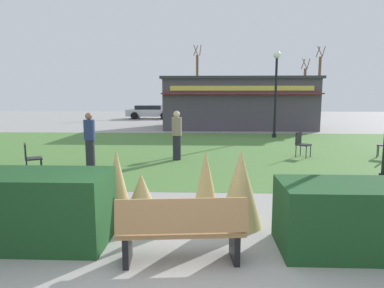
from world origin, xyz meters
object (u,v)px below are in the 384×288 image
Objects in this scene: cafe_chair_center at (30,156)px; person_strolling at (177,135)px; food_kiosk at (237,103)px; parked_car_west_slot at (150,112)px; park_bench at (181,230)px; tree_left_bg at (304,90)px; lamppost_far at (276,84)px; cafe_chair_west at (301,142)px; tree_center_bg at (197,83)px; person_standing at (90,139)px; tree_right_bg at (319,84)px.

cafe_chair_center is 4.60m from person_strolling.
food_kiosk is 2.28× the size of parked_car_west_slot.
tree_left_bg reaches higher than park_bench.
lamppost_far is 15.75m from parked_car_west_slot.
cafe_chair_west is (1.33, -10.80, -1.13)m from food_kiosk.
parked_car_west_slot reaches higher than cafe_chair_west.
tree_center_bg reaches higher than cafe_chair_west.
tree_right_bg reaches higher than person_standing.
tree_center_bg is (-4.39, 26.11, 2.84)m from cafe_chair_west.
park_bench is 35.49m from tree_right_bg.
person_strolling reaches higher than parked_car_west_slot.
tree_left_bg is at bearing 0.91° from tree_center_bg.
person_strolling is at bearing -113.53° from tree_left_bg.
food_kiosk reaches higher than person_standing.
person_standing is at bearing -119.91° from tree_right_bg.
tree_center_bg is at bearing 99.55° from cafe_chair_west.
parked_car_west_slot is at bearing 110.33° from person_standing.
parked_car_west_slot is at bearing 123.40° from lamppost_far.
lamppost_far is at bearing 62.72° from person_standing.
parked_car_west_slot is (-8.46, 18.60, 0.12)m from cafe_chair_west.
parked_car_west_slot is 18.37m from tree_right_bg.
person_strolling is 0.24× the size of tree_right_bg.
person_standing is at bearing 39.57° from cafe_chair_center.
tree_right_bg is at bearing 55.45° from food_kiosk.
park_bench is 1.03× the size of person_strolling.
cafe_chair_center is at bearing -134.64° from lamppost_far.
food_kiosk is 13.99m from person_standing.
tree_center_bg reaches higher than park_bench.
tree_center_bg reaches higher than tree_right_bg.
tree_left_bg is at bearing 70.81° from lamppost_far.
tree_center_bg is at bearing -179.09° from tree_left_bg.
tree_center_bg is (4.00, 29.17, 2.84)m from cafe_chair_center.
tree_left_bg reaches higher than lamppost_far.
lamppost_far is 1.02× the size of parked_car_west_slot.
tree_left_bg reaches higher than person_strolling.
cafe_chair_west is 4.50m from person_strolling.
tree_right_bg is (12.28, 33.19, 2.71)m from park_bench.
tree_right_bg is (15.57, 27.06, 2.33)m from person_standing.
cafe_chair_center is 32.97m from tree_right_bg.
tree_right_bg reaches higher than parked_car_west_slot.
tree_right_bg is (8.39, 19.55, 0.46)m from lamppost_far.
tree_right_bg is at bearing 71.26° from cafe_chair_west.
park_bench is 19.07m from food_kiosk.
park_bench is 0.41× the size of parked_car_west_slot.
park_bench is 14.37m from lamppost_far.
lamppost_far is at bearing -77.58° from tree_center_bg.
tree_right_bg is (9.86, 14.32, 1.54)m from food_kiosk.
tree_center_bg reaches higher than parked_car_west_slot.
cafe_chair_west is 7.31m from person_standing.
parked_car_west_slot is at bearing 57.43° from person_strolling.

